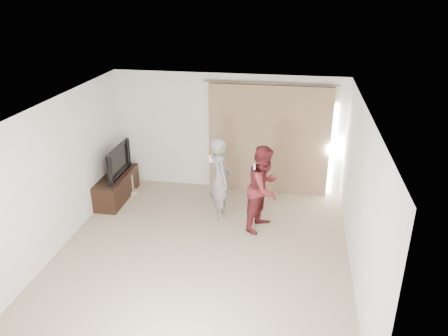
{
  "coord_description": "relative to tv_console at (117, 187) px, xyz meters",
  "views": [
    {
      "loc": [
        1.46,
        -6.21,
        4.36
      ],
      "look_at": [
        0.18,
        1.2,
        1.13
      ],
      "focal_mm": 35.0,
      "sensor_mm": 36.0,
      "label": 1
    }
  ],
  "objects": [
    {
      "name": "wall_left",
      "position": [
        -0.23,
        -1.75,
        1.03
      ],
      "size": [
        0.04,
        5.5,
        2.6
      ],
      "color": "white",
      "rests_on": "ground"
    },
    {
      "name": "person_woman",
      "position": [
        3.22,
        -0.66,
        0.55
      ],
      "size": [
        0.89,
        0.98,
        1.65
      ],
      "color": "maroon",
      "rests_on": "ground"
    },
    {
      "name": "ceiling",
      "position": [
        2.27,
        -1.75,
        2.33
      ],
      "size": [
        5.0,
        5.5,
        0.01
      ],
      "primitive_type": "cube",
      "color": "white",
      "rests_on": "wall_back"
    },
    {
      "name": "tv",
      "position": [
        0.0,
        0.0,
        0.61
      ],
      "size": [
        0.17,
        1.15,
        0.66
      ],
      "primitive_type": "imported",
      "rotation": [
        0.0,
        0.0,
        1.58
      ],
      "color": "black",
      "rests_on": "tv_console"
    },
    {
      "name": "curtain",
      "position": [
        3.18,
        0.93,
        0.93
      ],
      "size": [
        2.8,
        0.11,
        2.46
      ],
      "color": "#9B7C5F",
      "rests_on": "ground"
    },
    {
      "name": "tv_console",
      "position": [
        0.0,
        0.0,
        0.0
      ],
      "size": [
        0.49,
        1.43,
        0.55
      ],
      "primitive_type": "cube",
      "color": "black",
      "rests_on": "ground"
    },
    {
      "name": "floor",
      "position": [
        2.27,
        -1.75,
        -0.27
      ],
      "size": [
        5.5,
        5.5,
        0.0
      ],
      "primitive_type": "plane",
      "color": "tan",
      "rests_on": "ground"
    },
    {
      "name": "scratching_post",
      "position": [
        0.17,
        0.3,
        -0.09
      ],
      "size": [
        0.34,
        0.34,
        0.45
      ],
      "color": "tan",
      "rests_on": "ground"
    },
    {
      "name": "wall_back",
      "position": [
        2.27,
        1.0,
        1.03
      ],
      "size": [
        5.0,
        0.04,
        2.6
      ],
      "primitive_type": "cube",
      "color": "white",
      "rests_on": "ground"
    },
    {
      "name": "person_man",
      "position": [
        2.35,
        -0.4,
        0.56
      ],
      "size": [
        0.6,
        0.71,
        1.67
      ],
      "color": "gray",
      "rests_on": "ground"
    }
  ]
}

